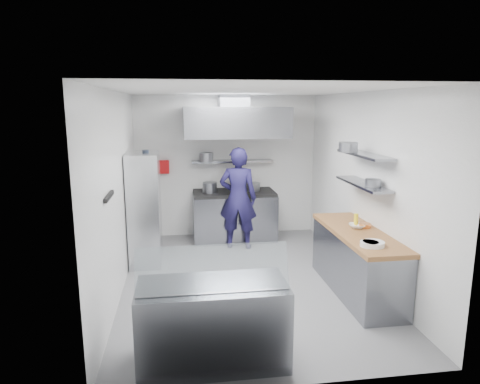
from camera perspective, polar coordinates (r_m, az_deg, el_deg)
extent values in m
plane|color=slate|center=(6.59, 0.76, -11.76)|extent=(5.00, 5.00, 0.00)
plane|color=silver|center=(6.06, 0.83, 13.37)|extent=(5.00, 5.00, 0.00)
cube|color=white|center=(8.62, -1.80, 3.46)|extent=(3.60, 2.80, 0.02)
cube|color=white|center=(3.80, 6.71, -6.98)|extent=(3.60, 2.80, 0.02)
cube|color=white|center=(6.16, -15.98, -0.20)|extent=(2.80, 5.00, 0.02)
cube|color=white|center=(6.69, 16.20, 0.68)|extent=(2.80, 5.00, 0.02)
cube|color=gray|center=(8.43, -0.78, -3.31)|extent=(1.60, 0.80, 0.90)
cube|color=black|center=(8.32, -0.79, -0.11)|extent=(1.57, 0.78, 0.06)
cylinder|color=slate|center=(8.20, -4.06, 0.61)|extent=(0.27, 0.27, 0.20)
cylinder|color=slate|center=(8.64, 0.42, 1.33)|extent=(0.31, 0.31, 0.24)
cylinder|color=slate|center=(8.36, 1.74, 0.71)|extent=(0.28, 0.28, 0.16)
cube|color=gray|center=(8.46, -1.01, 4.13)|extent=(1.60, 0.30, 0.04)
cylinder|color=slate|center=(8.20, -4.50, 4.64)|extent=(0.26, 0.26, 0.18)
cube|color=gray|center=(7.98, -0.65, 9.32)|extent=(1.90, 1.15, 0.55)
cube|color=slate|center=(8.20, -0.87, 12.03)|extent=(0.55, 0.55, 0.24)
cube|color=red|center=(8.51, -10.16, 3.32)|extent=(0.22, 0.10, 0.26)
imported|color=#191540|center=(7.81, -0.25, -0.83)|extent=(0.77, 0.59, 1.87)
cube|color=silver|center=(7.26, -12.57, -2.14)|extent=(0.50, 0.90, 1.85)
cube|color=white|center=(7.31, -12.52, -3.05)|extent=(0.16, 0.20, 0.18)
cube|color=yellow|center=(7.53, -12.50, 1.26)|extent=(0.14, 0.18, 0.16)
cylinder|color=black|center=(7.15, -12.45, 4.79)|extent=(0.11, 0.11, 0.18)
cube|color=black|center=(5.26, -17.08, -0.56)|extent=(0.04, 0.55, 0.05)
cube|color=gray|center=(6.29, 15.27, -9.21)|extent=(0.62, 2.00, 0.84)
cube|color=brown|center=(6.15, 15.49, -5.28)|extent=(0.65, 2.04, 0.06)
cylinder|color=white|center=(5.54, 17.37, -6.61)|extent=(0.27, 0.27, 0.06)
cylinder|color=white|center=(5.51, 16.88, -6.66)|extent=(0.23, 0.23, 0.06)
cylinder|color=orange|center=(6.33, 16.34, -4.30)|extent=(0.16, 0.16, 0.06)
cylinder|color=yellow|center=(6.35, 15.21, -3.61)|extent=(0.06, 0.06, 0.18)
imported|color=white|center=(6.28, 15.32, -4.39)|extent=(0.27, 0.27, 0.06)
cube|color=gray|center=(6.34, 16.04, 1.03)|extent=(0.30, 1.30, 0.04)
cube|color=gray|center=(6.28, 16.25, 4.81)|extent=(0.30, 1.30, 0.04)
cylinder|color=slate|center=(6.07, 17.33, 1.18)|extent=(0.21, 0.21, 0.10)
cylinder|color=slate|center=(6.39, 14.23, 5.83)|extent=(0.27, 0.27, 0.14)
cube|color=gray|center=(4.55, -3.65, -17.12)|extent=(1.50, 0.70, 0.85)
cube|color=silver|center=(4.16, -3.63, -10.09)|extent=(1.47, 0.19, 0.42)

